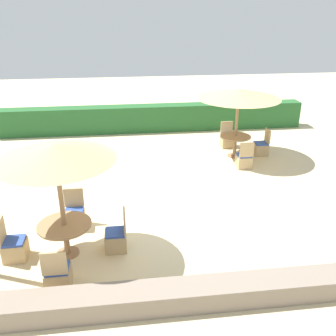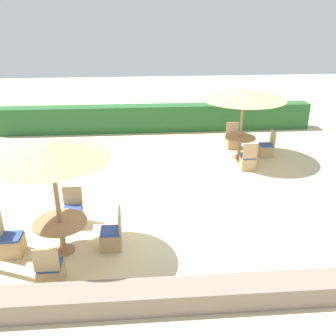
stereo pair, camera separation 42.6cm
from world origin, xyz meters
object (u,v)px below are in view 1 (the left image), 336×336
(patio_chair_front_left_south, at_px, (58,276))
(patio_chair_back_right_south, at_px, (244,160))
(patio_chair_front_left_east, at_px, (117,239))
(patio_chair_back_right_north, at_px, (227,140))
(patio_chair_front_left_north, at_px, (75,217))
(parasol_back_right, at_px, (239,94))
(round_table_front_left, at_px, (65,230))
(patio_chair_back_right_east, at_px, (261,148))
(parasol_front_left, at_px, (55,153))
(round_table_back_right, at_px, (235,140))
(patio_chair_front_left_west, at_px, (14,248))

(patio_chair_front_left_south, distance_m, patio_chair_back_right_south, 7.31)
(patio_chair_front_left_east, height_order, patio_chair_back_right_north, same)
(patio_chair_front_left_north, bearing_deg, patio_chair_front_left_south, 87.61)
(parasol_back_right, bearing_deg, round_table_front_left, -135.52)
(patio_chair_back_right_south, bearing_deg, patio_chair_back_right_east, 47.44)
(patio_chair_front_left_north, bearing_deg, round_table_front_left, 86.98)
(parasol_front_left, xyz_separation_m, patio_chair_front_left_south, (-0.03, -1.05, -2.06))
(patio_chair_front_left_east, distance_m, patio_chair_front_left_south, 1.54)
(round_table_back_right, xyz_separation_m, patio_chair_back_right_south, (0.02, -1.02, -0.33))
(parasol_front_left, relative_size, patio_chair_back_right_south, 2.68)
(parasol_front_left, xyz_separation_m, patio_chair_front_left_west, (-1.08, -0.02, -2.06))
(patio_chair_front_left_west, xyz_separation_m, parasol_back_right, (6.25, 5.10, 1.96))
(patio_chair_front_left_south, bearing_deg, round_table_front_left, 88.26)
(patio_chair_front_left_east, bearing_deg, patio_chair_front_left_north, 43.92)
(patio_chair_back_right_south, bearing_deg, round_table_back_right, 90.85)
(patio_chair_front_left_east, relative_size, patio_chair_front_left_south, 1.00)
(patio_chair_front_left_north, height_order, patio_chair_back_right_south, same)
(round_table_back_right, height_order, patio_chair_back_right_east, patio_chair_back_right_east)
(patio_chair_front_left_west, bearing_deg, round_table_back_right, 129.22)
(round_table_front_left, bearing_deg, patio_chair_front_left_east, 2.47)
(patio_chair_front_left_east, bearing_deg, patio_chair_front_left_west, 91.75)
(parasol_front_left, height_order, patio_chair_front_left_south, parasol_front_left)
(round_table_back_right, xyz_separation_m, patio_chair_back_right_north, (0.01, 0.98, -0.33))
(patio_chair_front_left_south, bearing_deg, patio_chair_back_right_east, 44.89)
(parasol_front_left, bearing_deg, patio_chair_front_left_west, -178.96)
(parasol_front_left, distance_m, patio_chair_back_right_north, 8.24)
(patio_chair_front_left_east, xyz_separation_m, patio_chair_front_left_south, (-1.08, -1.10, 0.00))
(patio_chair_front_left_south, distance_m, patio_chair_back_right_north, 8.82)
(patio_chair_front_left_west, distance_m, patio_chair_back_right_east, 8.88)
(patio_chair_front_left_north, relative_size, patio_chair_front_left_west, 1.00)
(patio_chair_front_left_east, height_order, patio_chair_front_left_north, same)
(round_table_front_left, relative_size, patio_chair_front_left_east, 1.21)
(patio_chair_front_left_west, distance_m, patio_chair_back_right_south, 7.48)
(round_table_back_right, height_order, patio_chair_back_right_south, patio_chair_back_right_south)
(round_table_front_left, distance_m, patio_chair_back_right_south, 6.60)
(patio_chair_back_right_north, bearing_deg, round_table_back_right, 89.38)
(parasol_front_left, xyz_separation_m, round_table_front_left, (0.00, 0.00, -1.73))
(patio_chair_front_left_north, xyz_separation_m, round_table_back_right, (5.12, 4.00, 0.33))
(patio_chair_front_left_east, height_order, parasol_back_right, parasol_back_right)
(patio_chair_back_right_north, bearing_deg, parasol_back_right, 89.38)
(round_table_front_left, xyz_separation_m, patio_chair_back_right_east, (6.16, 5.12, -0.33))
(parasol_front_left, bearing_deg, round_table_front_left, 90.00)
(patio_chair_front_left_north, relative_size, parasol_back_right, 0.33)
(patio_chair_front_left_north, height_order, parasol_back_right, parasol_back_right)
(patio_chair_front_left_west, height_order, patio_chair_back_right_east, same)
(parasol_back_right, relative_size, patio_chair_back_right_east, 3.01)
(patio_chair_front_left_east, xyz_separation_m, parasol_back_right, (4.12, 5.04, 1.96))
(patio_chair_back_right_north, bearing_deg, patio_chair_front_left_north, 44.18)
(patio_chair_front_left_east, bearing_deg, parasol_back_right, -39.31)
(parasol_front_left, xyz_separation_m, parasol_back_right, (5.17, 5.08, -0.10))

